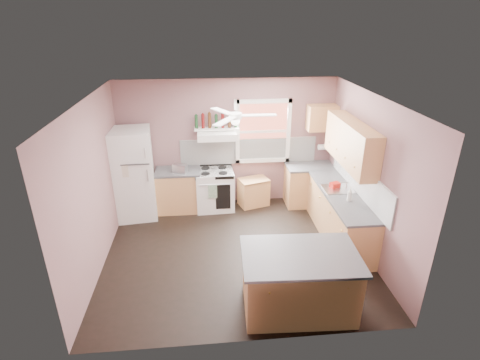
{
  "coord_description": "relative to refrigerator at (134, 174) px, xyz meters",
  "views": [
    {
      "loc": [
        -0.47,
        -5.53,
        3.85
      ],
      "look_at": [
        0.1,
        0.3,
        1.25
      ],
      "focal_mm": 28.0,
      "sensor_mm": 36.0,
      "label": 1
    }
  ],
  "objects": [
    {
      "name": "counter_right",
      "position": [
        3.86,
        -1.22,
        -0.04
      ],
      "size": [
        0.62,
        2.22,
        0.04
      ],
      "primitive_type": "cube",
      "color": "#434345",
      "rests_on": "base_cabinet_right"
    },
    {
      "name": "wall_left",
      "position": [
        -0.36,
        -1.52,
        0.43
      ],
      "size": [
        0.05,
        4.0,
        2.7
      ],
      "primitive_type": "cube",
      "color": "#7B5758",
      "rests_on": "ground"
    },
    {
      "name": "toaster",
      "position": [
        0.92,
        0.06,
        0.07
      ],
      "size": [
        0.32,
        0.25,
        0.18
      ],
      "primitive_type": "cube",
      "rotation": [
        0.0,
        0.0,
        -0.38
      ],
      "color": "silver",
      "rests_on": "counter_left"
    },
    {
      "name": "backsplash_back",
      "position": [
        2.37,
        0.46,
        0.25
      ],
      "size": [
        2.9,
        0.03,
        0.55
      ],
      "primitive_type": "cube",
      "color": "white",
      "rests_on": "wall_back"
    },
    {
      "name": "ceiling",
      "position": [
        1.92,
        -1.52,
        1.78
      ],
      "size": [
        4.5,
        4.5,
        0.0
      ],
      "primitive_type": "plane",
      "color": "white",
      "rests_on": "ground"
    },
    {
      "name": "stove",
      "position": [
        1.61,
        0.17,
        -0.49
      ],
      "size": [
        0.81,
        0.68,
        0.86
      ],
      "primitive_type": "cube",
      "rotation": [
        0.0,
        0.0,
        0.05
      ],
      "color": "white",
      "rests_on": "floor"
    },
    {
      "name": "soap_bottle",
      "position": [
        3.89,
        -1.51,
        0.1
      ],
      "size": [
        0.13,
        0.13,
        0.24
      ],
      "primitive_type": "imported",
      "rotation": [
        0.0,
        0.0,
        2.47
      ],
      "color": "silver",
      "rests_on": "counter_right"
    },
    {
      "name": "bottle_shelf",
      "position": [
        1.69,
        0.35,
        0.8
      ],
      "size": [
        0.9,
        0.26,
        0.03
      ],
      "primitive_type": "cube",
      "color": "white",
      "rests_on": "range_hood"
    },
    {
      "name": "counter_corner",
      "position": [
        3.67,
        0.18,
        -0.04
      ],
      "size": [
        1.02,
        0.62,
        0.04
      ],
      "primitive_type": "cube",
      "color": "#434345",
      "rests_on": "base_cabinet_corner"
    },
    {
      "name": "base_cabinet_right",
      "position": [
        3.87,
        -1.22,
        -0.49
      ],
      "size": [
        0.6,
        2.2,
        0.86
      ],
      "primitive_type": "cube",
      "color": "tan",
      "rests_on": "floor"
    },
    {
      "name": "island_top",
      "position": [
        2.67,
        -2.98,
        -0.04
      ],
      "size": [
        1.63,
        1.1,
        0.04
      ],
      "primitive_type": "cube",
      "rotation": [
        0.0,
        0.0,
        -0.04
      ],
      "color": "#434345",
      "rests_on": "island"
    },
    {
      "name": "wall_right",
      "position": [
        4.19,
        -1.52,
        0.43
      ],
      "size": [
        0.05,
        4.0,
        2.7
      ],
      "primitive_type": "cube",
      "color": "#7B5758",
      "rests_on": "ground"
    },
    {
      "name": "window_frame",
      "position": [
        2.67,
        0.43,
        0.68
      ],
      "size": [
        1.16,
        0.07,
        1.36
      ],
      "primitive_type": "cube",
      "color": "white",
      "rests_on": "wall_back"
    },
    {
      "name": "range_hood",
      "position": [
        1.69,
        0.23,
        0.7
      ],
      "size": [
        0.78,
        0.5,
        0.14
      ],
      "primitive_type": "cube",
      "color": "white",
      "rests_on": "wall_back"
    },
    {
      "name": "paper_towel",
      "position": [
        3.99,
        0.34,
        0.33
      ],
      "size": [
        0.26,
        0.12,
        0.12
      ],
      "primitive_type": "cylinder",
      "rotation": [
        0.0,
        1.57,
        0.0
      ],
      "color": "white",
      "rests_on": "wall_back"
    },
    {
      "name": "wine_bottles",
      "position": [
        1.69,
        0.35,
        0.95
      ],
      "size": [
        0.86,
        0.06,
        0.31
      ],
      "color": "#143819",
      "rests_on": "bottle_shelf"
    },
    {
      "name": "backsplash_right",
      "position": [
        4.15,
        -1.22,
        0.25
      ],
      "size": [
        0.03,
        2.6,
        0.55
      ],
      "primitive_type": "cube",
      "color": "white",
      "rests_on": "wall_right"
    },
    {
      "name": "window_view",
      "position": [
        2.67,
        0.46,
        0.68
      ],
      "size": [
        1.0,
        0.02,
        1.2
      ],
      "primitive_type": "cube",
      "color": "brown",
      "rests_on": "wall_back"
    },
    {
      "name": "sink",
      "position": [
        3.86,
        -1.02,
        -0.03
      ],
      "size": [
        0.55,
        0.45,
        0.03
      ],
      "primitive_type": "cube",
      "color": "silver",
      "rests_on": "counter_right"
    },
    {
      "name": "counter_left",
      "position": [
        0.86,
        0.18,
        -0.04
      ],
      "size": [
        0.92,
        0.62,
        0.04
      ],
      "primitive_type": "cube",
      "color": "#434345",
      "rests_on": "base_cabinet_left"
    },
    {
      "name": "base_cabinet_left",
      "position": [
        0.86,
        0.18,
        -0.49
      ],
      "size": [
        0.9,
        0.6,
        0.86
      ],
      "primitive_type": "cube",
      "color": "tan",
      "rests_on": "floor"
    },
    {
      "name": "refrigerator",
      "position": [
        0.0,
        0.0,
        0.0
      ],
      "size": [
        0.87,
        0.85,
        1.85
      ],
      "primitive_type": "cube",
      "rotation": [
        0.0,
        0.0,
        0.12
      ],
      "color": "white",
      "rests_on": "floor"
    },
    {
      "name": "wall_back",
      "position": [
        1.92,
        0.5,
        0.43
      ],
      "size": [
        4.5,
        0.05,
        2.7
      ],
      "primitive_type": "cube",
      "color": "#7B5758",
      "rests_on": "ground"
    },
    {
      "name": "cart",
      "position": [
        2.46,
        0.23,
        -0.62
      ],
      "size": [
        0.7,
        0.57,
        0.61
      ],
      "primitive_type": "cube",
      "rotation": [
        0.0,
        0.0,
        0.3
      ],
      "color": "tan",
      "rests_on": "floor"
    },
    {
      "name": "red_caddy",
      "position": [
        3.82,
        -0.95,
        0.03
      ],
      "size": [
        0.21,
        0.18,
        0.1
      ],
      "primitive_type": "cube",
      "rotation": [
        0.0,
        0.0,
        0.37
      ],
      "color": "#AF170F",
      "rests_on": "counter_right"
    },
    {
      "name": "base_cabinet_corner",
      "position": [
        3.67,
        0.18,
        -0.49
      ],
      "size": [
        1.0,
        0.6,
        0.86
      ],
      "primitive_type": "cube",
      "color": "tan",
      "rests_on": "floor"
    },
    {
      "name": "island",
      "position": [
        2.67,
        -2.98,
        -0.49
      ],
      "size": [
        1.54,
        1.01,
        0.86
      ],
      "primitive_type": "cube",
      "rotation": [
        0.0,
        0.0,
        -0.04
      ],
      "color": "tan",
      "rests_on": "floor"
    },
    {
      "name": "floor",
      "position": [
        1.92,
        -1.52,
        -0.92
      ],
      "size": [
        4.5,
        4.5,
        0.0
      ],
      "primitive_type": "plane",
      "color": "black",
      "rests_on": "ground"
    },
    {
      "name": "upper_cabinet_right",
      "position": [
        4.0,
        -1.02,
        0.86
      ],
      "size": [
        0.33,
        1.8,
        0.76
      ],
      "primitive_type": "cube",
      "color": "tan",
      "rests_on": "wall_right"
    },
    {
      "name": "faucet",
      "position": [
        4.02,
        -1.02,
        0.05
      ],
      "size": [
        0.03,
        0.03,
        0.14
      ],
      "primitive_type": "cylinder",
      "color": "silver",
      "rests_on": "sink"
    },
    {
      "name": "upper_cabinet_corner",
      "position": [
        3.87,
        0.31,
        0.98
      ],
      "size": [
        0.6,
        0.33,
        0.52
      ],
      "primitive_type": "cube",
      "color": "tan",
      "rests_on": "wall_back"
    },
    {
      "name": "ceiling_fan_hub",
      "position": [
        1.92,
        -1.52,
        1.53
      ],
      "size": [
        0.2,
        0.2,
        0.08
      ],
      "primitive_type": "cylinder",
      "color": "white",
      "rests_on": "ceiling"
    }
  ]
}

